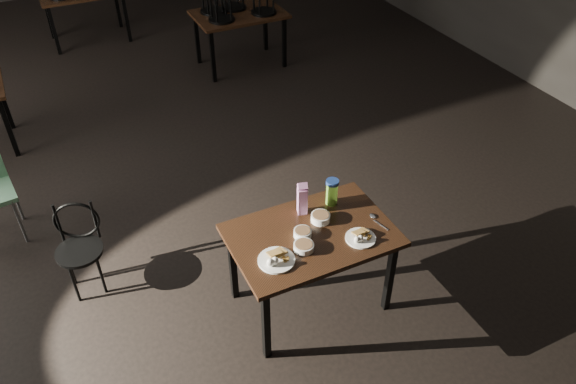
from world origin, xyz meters
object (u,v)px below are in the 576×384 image
main_table (311,241)px  water_bottle (332,192)px  juice_carton (302,199)px  bentwood_chair (79,242)px

main_table → water_bottle: size_ratio=5.47×
juice_carton → bentwood_chair: juice_carton is taller
juice_carton → bentwood_chair: (-1.60, 0.74, -0.41)m
main_table → bentwood_chair: size_ratio=1.53×
water_bottle → bentwood_chair: size_ratio=0.28×
main_table → bentwood_chair: (-1.56, 0.99, -0.20)m
main_table → juice_carton: (0.04, 0.24, 0.21)m
main_table → juice_carton: 0.32m
water_bottle → bentwood_chair: bearing=158.2°
water_bottle → bentwood_chair: water_bottle is taller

